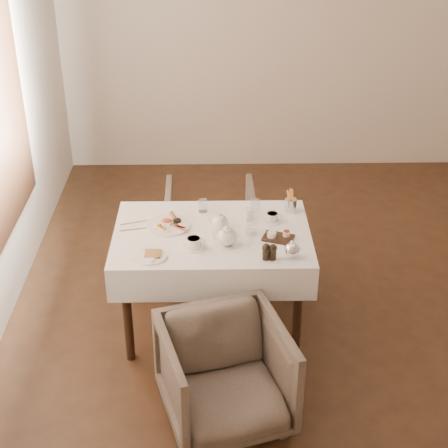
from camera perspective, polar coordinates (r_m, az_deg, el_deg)
name	(u,v)px	position (r m, az deg, el deg)	size (l,w,h in m)	color
table	(212,248)	(4.51, -1.00, -1.97)	(1.28, 0.88, 0.75)	black
armchair_near	(225,375)	(4.00, 0.11, -12.47)	(0.68, 0.70, 0.64)	#4C4238
armchair_far	(210,227)	(5.39, -1.14, -0.21)	(0.69, 0.71, 0.64)	#4C4238
breakfast_plate	(169,224)	(4.53, -4.63, -0.03)	(0.30, 0.30, 0.04)	white
side_plate	(150,256)	(4.21, -6.20, -2.69)	(0.21, 0.20, 0.02)	white
teapot_centre	(220,221)	(4.46, -0.32, 0.23)	(0.15, 0.11, 0.12)	white
teapot_front	(227,236)	(4.28, 0.27, -0.97)	(0.17, 0.13, 0.14)	white
creamer	(248,214)	(4.58, 2.04, 0.84)	(0.07, 0.07, 0.08)	white
teacup_near	(194,243)	(4.27, -2.53, -1.63)	(0.14, 0.14, 0.07)	white
teacup_far	(272,218)	(4.57, 4.03, 0.52)	(0.12, 0.12, 0.06)	white
glass_left	(203,206)	(4.68, -1.78, 1.53)	(0.06, 0.06, 0.09)	silver
glass_mid	(251,227)	(4.41, 2.30, -0.28)	(0.07, 0.07, 0.10)	silver
glass_right	(255,206)	(4.68, 2.62, 1.55)	(0.06, 0.06, 0.09)	silver
condiment_board	(278,237)	(4.38, 4.51, -1.06)	(0.22, 0.19, 0.05)	black
pepper_mill_left	(266,252)	(4.15, 3.53, -2.30)	(0.05, 0.05, 0.11)	black
pepper_mill_right	(273,252)	(4.15, 4.08, -2.33)	(0.05, 0.05, 0.11)	black
silver_pot	(292,249)	(4.18, 5.66, -2.08)	(0.11, 0.09, 0.12)	white
fries_cup	(291,202)	(4.69, 5.58, 1.85)	(0.08, 0.08, 0.17)	silver
cutlery_fork	(134,223)	(4.60, -7.48, 0.11)	(0.01, 0.19, 0.00)	silver
cutlery_knife	(133,230)	(4.52, -7.53, -0.46)	(0.01, 0.18, 0.00)	silver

